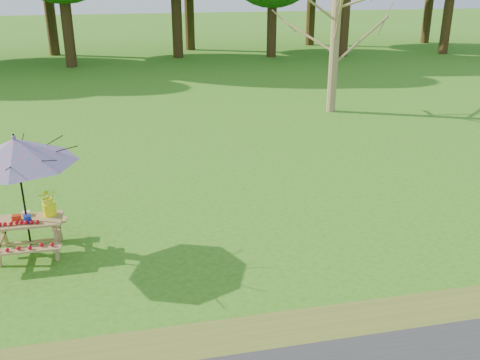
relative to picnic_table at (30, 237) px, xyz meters
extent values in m
plane|color=#357115|center=(2.16, -0.50, -0.33)|extent=(120.00, 120.00, 0.00)
cube|color=olive|center=(2.16, -3.30, -0.32)|extent=(120.00, 1.20, 0.01)
cylinder|color=olive|center=(9.20, 8.80, 1.80)|extent=(0.31, 0.31, 4.25)
cube|color=#AC884D|center=(0.00, 0.00, 0.32)|extent=(1.20, 0.62, 0.04)
cube|color=#AC884D|center=(0.00, -0.55, 0.03)|extent=(1.20, 0.22, 0.04)
cube|color=#AC884D|center=(0.00, 0.55, 0.03)|extent=(1.20, 0.22, 0.04)
cylinder|color=black|center=(0.00, 0.00, 0.80)|extent=(0.04, 0.04, 2.25)
cone|color=teal|center=(0.00, 0.00, 1.62)|extent=(2.07, 2.07, 0.44)
sphere|color=teal|center=(0.00, 0.00, 1.86)|extent=(0.08, 0.08, 0.08)
cube|color=#B7290E|center=(-0.17, 0.02, 0.39)|extent=(0.14, 0.12, 0.10)
cylinder|color=#1325A0|center=(0.04, -0.11, 0.41)|extent=(0.13, 0.13, 0.13)
cube|color=white|center=(-0.04, 0.21, 0.38)|extent=(0.13, 0.13, 0.07)
cylinder|color=#FFFB0D|center=(0.39, 0.12, 0.46)|extent=(0.23, 0.23, 0.23)
imported|color=#FBFF28|center=(0.39, 0.12, 0.69)|extent=(0.36, 0.33, 0.35)
camera|label=1|loc=(1.85, -9.16, 4.45)|focal=40.00mm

